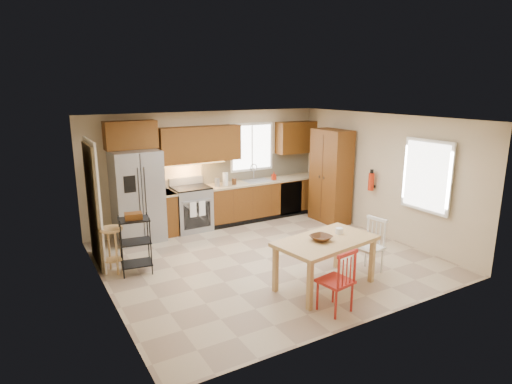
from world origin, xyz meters
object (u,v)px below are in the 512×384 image
object	(u,v)px
chair_red	(335,280)
dining_table	(325,263)
refrigerator	(137,196)
pantry	(331,176)
fire_extinguisher	(371,182)
bar_stool	(113,250)
chair_white	(369,246)
range_stove	(192,209)
soap_bottle	(274,176)
utility_cart	(136,245)
table_jar	(339,232)
table_bowl	(321,241)

from	to	relation	value
chair_red	dining_table	bearing A→B (deg)	52.82
refrigerator	dining_table	bearing A→B (deg)	-61.58
pantry	fire_extinguisher	size ratio (longest dim) A/B	5.83
fire_extinguisher	dining_table	world-z (taller)	fire_extinguisher
refrigerator	dining_table	xyz separation A→B (m)	(1.90, -3.51, -0.53)
refrigerator	bar_stool	xyz separation A→B (m)	(-0.80, -1.34, -0.52)
chair_red	chair_white	xyz separation A→B (m)	(1.30, 0.70, 0.00)
range_stove	soap_bottle	xyz separation A→B (m)	(2.03, -0.08, 0.54)
chair_white	utility_cart	distance (m)	3.84
soap_bottle	chair_white	xyz separation A→B (m)	(-0.33, -3.44, -0.54)
chair_red	utility_cart	distance (m)	3.31
refrigerator	utility_cart	bearing A→B (deg)	-106.98
refrigerator	chair_white	size ratio (longest dim) A/B	1.99
table_jar	table_bowl	bearing A→B (deg)	-167.47
fire_extinguisher	chair_white	xyz separation A→B (m)	(-1.48, -1.49, -0.64)
utility_cart	range_stove	bearing A→B (deg)	53.88
range_stove	chair_white	distance (m)	3.91
soap_bottle	table_bowl	size ratio (longest dim) A/B	0.61
refrigerator	chair_red	bearing A→B (deg)	-69.56
fire_extinguisher	dining_table	size ratio (longest dim) A/B	0.23
bar_stool	utility_cart	world-z (taller)	utility_cart
range_stove	fire_extinguisher	size ratio (longest dim) A/B	2.56
chair_white	refrigerator	bearing A→B (deg)	30.58
table_bowl	range_stove	bearing A→B (deg)	100.38
dining_table	utility_cart	size ratio (longest dim) A/B	1.59
pantry	fire_extinguisher	distance (m)	1.07
table_jar	range_stove	bearing A→B (deg)	107.43
soap_bottle	fire_extinguisher	bearing A→B (deg)	-59.47
bar_stool	table_jar	bearing A→B (deg)	-52.60
soap_bottle	table_jar	world-z (taller)	soap_bottle
dining_table	soap_bottle	bearing A→B (deg)	61.01
table_jar	chair_white	bearing A→B (deg)	-4.41
pantry	chair_red	world-z (taller)	pantry
pantry	dining_table	size ratio (longest dim) A/B	1.35
bar_stool	refrigerator	bearing A→B (deg)	40.88
dining_table	utility_cart	distance (m)	3.08
fire_extinguisher	table_jar	xyz separation A→B (m)	(-2.09, -1.44, -0.30)
range_stove	table_bowl	distance (m)	3.65
fire_extinguisher	bar_stool	xyz separation A→B (m)	(-5.13, 0.64, -0.71)
range_stove	dining_table	bearing A→B (deg)	-78.12
dining_table	bar_stool	size ratio (longest dim) A/B	2.00
refrigerator	chair_white	xyz separation A→B (m)	(2.85, -3.46, -0.45)
range_stove	table_jar	xyz separation A→B (m)	(1.09, -3.48, 0.34)
refrigerator	range_stove	distance (m)	1.24
soap_bottle	chair_white	world-z (taller)	soap_bottle
soap_bottle	table_bowl	distance (m)	3.76
chair_red	utility_cart	bearing A→B (deg)	118.93
range_stove	table_bowl	size ratio (longest dim) A/B	2.92
pantry	range_stove	bearing A→B (deg)	161.71
soap_bottle	utility_cart	distance (m)	3.99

